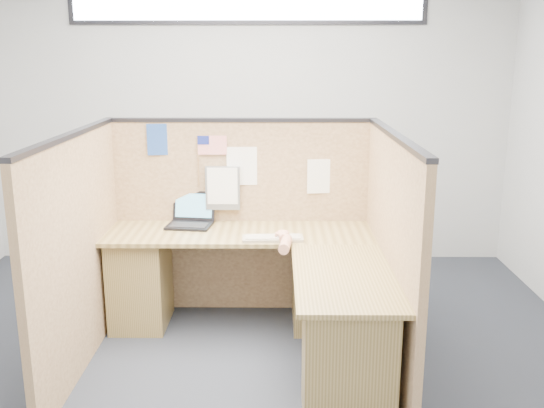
{
  "coord_description": "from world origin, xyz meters",
  "views": [
    {
      "loc": [
        0.28,
        -3.58,
        2.0
      ],
      "look_at": [
        0.24,
        0.5,
        0.99
      ],
      "focal_mm": 40.0,
      "sensor_mm": 36.0,
      "label": 1
    }
  ],
  "objects_px": {
    "laptop": "(190,217)",
    "mouse": "(283,237)",
    "l_desk": "(263,295)",
    "keyboard": "(273,238)"
  },
  "relations": [
    {
      "from": "keyboard",
      "to": "mouse",
      "type": "distance_m",
      "value": 0.07
    },
    {
      "from": "laptop",
      "to": "mouse",
      "type": "distance_m",
      "value": 0.81
    },
    {
      "from": "laptop",
      "to": "keyboard",
      "type": "relative_size",
      "value": 0.82
    },
    {
      "from": "l_desk",
      "to": "keyboard",
      "type": "bearing_deg",
      "value": 71.75
    },
    {
      "from": "l_desk",
      "to": "laptop",
      "type": "distance_m",
      "value": 0.91
    },
    {
      "from": "laptop",
      "to": "mouse",
      "type": "relative_size",
      "value": 3.3
    },
    {
      "from": "l_desk",
      "to": "mouse",
      "type": "bearing_deg",
      "value": 54.7
    },
    {
      "from": "l_desk",
      "to": "laptop",
      "type": "height_order",
      "value": "laptop"
    },
    {
      "from": "laptop",
      "to": "keyboard",
      "type": "height_order",
      "value": "laptop"
    },
    {
      "from": "mouse",
      "to": "l_desk",
      "type": "bearing_deg",
      "value": -125.3
    }
  ]
}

